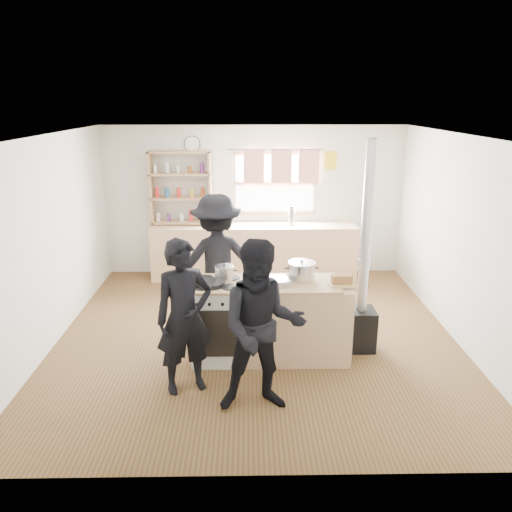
{
  "coord_description": "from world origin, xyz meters",
  "views": [
    {
      "loc": [
        -0.11,
        -5.8,
        2.9
      ],
      "look_at": [
        -0.01,
        -0.1,
        1.1
      ],
      "focal_mm": 35.0,
      "sensor_mm": 36.0,
      "label": 1
    }
  ],
  "objects_px": {
    "thermos": "(291,216)",
    "person_near_right": "(262,328)",
    "person_near_left": "(184,317)",
    "cooking_island": "(270,320)",
    "bread_board": "(342,281)",
    "flue_heater": "(362,299)",
    "person_far": "(217,262)",
    "stockpot_stove": "(225,273)",
    "stockpot_counter": "(302,271)",
    "skillet_greens": "(211,283)",
    "roast_tray": "(273,281)"
  },
  "relations": [
    {
      "from": "flue_heater",
      "to": "person_far",
      "type": "bearing_deg",
      "value": 158.05
    },
    {
      "from": "skillet_greens",
      "to": "person_near_right",
      "type": "xyz_separation_m",
      "value": [
        0.53,
        -0.9,
        -0.11
      ]
    },
    {
      "from": "person_near_right",
      "to": "bread_board",
      "type": "bearing_deg",
      "value": 41.65
    },
    {
      "from": "skillet_greens",
      "to": "person_near_left",
      "type": "distance_m",
      "value": 0.63
    },
    {
      "from": "roast_tray",
      "to": "stockpot_counter",
      "type": "bearing_deg",
      "value": 23.21
    },
    {
      "from": "stockpot_stove",
      "to": "flue_heater",
      "type": "distance_m",
      "value": 1.65
    },
    {
      "from": "flue_heater",
      "to": "thermos",
      "type": "bearing_deg",
      "value": 103.51
    },
    {
      "from": "person_near_right",
      "to": "person_far",
      "type": "relative_size",
      "value": 0.96
    },
    {
      "from": "thermos",
      "to": "roast_tray",
      "type": "bearing_deg",
      "value": -98.83
    },
    {
      "from": "flue_heater",
      "to": "person_near_left",
      "type": "height_order",
      "value": "flue_heater"
    },
    {
      "from": "cooking_island",
      "to": "person_near_left",
      "type": "height_order",
      "value": "person_near_left"
    },
    {
      "from": "person_near_right",
      "to": "person_far",
      "type": "xyz_separation_m",
      "value": [
        -0.53,
        1.89,
        0.03
      ]
    },
    {
      "from": "cooking_island",
      "to": "skillet_greens",
      "type": "relative_size",
      "value": 5.05
    },
    {
      "from": "cooking_island",
      "to": "bread_board",
      "type": "relative_size",
      "value": 6.73
    },
    {
      "from": "skillet_greens",
      "to": "bread_board",
      "type": "relative_size",
      "value": 1.33
    },
    {
      "from": "flue_heater",
      "to": "person_near_left",
      "type": "xyz_separation_m",
      "value": [
        -1.98,
        -0.85,
        0.16
      ]
    },
    {
      "from": "skillet_greens",
      "to": "roast_tray",
      "type": "xyz_separation_m",
      "value": [
        0.69,
        0.04,
        0.01
      ]
    },
    {
      "from": "stockpot_counter",
      "to": "person_near_left",
      "type": "relative_size",
      "value": 0.19
    },
    {
      "from": "cooking_island",
      "to": "flue_heater",
      "type": "relative_size",
      "value": 0.79
    },
    {
      "from": "cooking_island",
      "to": "flue_heater",
      "type": "height_order",
      "value": "flue_heater"
    },
    {
      "from": "thermos",
      "to": "stockpot_counter",
      "type": "distance_m",
      "value": 2.69
    },
    {
      "from": "bread_board",
      "to": "person_near_right",
      "type": "height_order",
      "value": "person_near_right"
    },
    {
      "from": "cooking_island",
      "to": "bread_board",
      "type": "distance_m",
      "value": 0.94
    },
    {
      "from": "person_near_right",
      "to": "person_near_left",
      "type": "bearing_deg",
      "value": 152.72
    },
    {
      "from": "person_near_left",
      "to": "cooking_island",
      "type": "bearing_deg",
      "value": 13.9
    },
    {
      "from": "person_near_left",
      "to": "person_near_right",
      "type": "xyz_separation_m",
      "value": [
        0.77,
        -0.34,
        0.04
      ]
    },
    {
      "from": "person_near_left",
      "to": "skillet_greens",
      "type": "bearing_deg",
      "value": 44.64
    },
    {
      "from": "bread_board",
      "to": "person_near_left",
      "type": "xyz_separation_m",
      "value": [
        -1.68,
        -0.56,
        -0.17
      ]
    },
    {
      "from": "thermos",
      "to": "skillet_greens",
      "type": "bearing_deg",
      "value": -111.44
    },
    {
      "from": "person_near_left",
      "to": "person_far",
      "type": "distance_m",
      "value": 1.57
    },
    {
      "from": "cooking_island",
      "to": "stockpot_counter",
      "type": "xyz_separation_m",
      "value": [
        0.36,
        0.09,
        0.57
      ]
    },
    {
      "from": "person_near_left",
      "to": "bread_board",
      "type": "bearing_deg",
      "value": -4.01
    },
    {
      "from": "stockpot_stove",
      "to": "person_near_right",
      "type": "xyz_separation_m",
      "value": [
        0.4,
        -1.11,
        -0.16
      ]
    },
    {
      "from": "person_near_left",
      "to": "person_near_right",
      "type": "height_order",
      "value": "person_near_right"
    },
    {
      "from": "thermos",
      "to": "skillet_greens",
      "type": "xyz_separation_m",
      "value": [
        -1.12,
        -2.86,
        -0.09
      ]
    },
    {
      "from": "bread_board",
      "to": "flue_heater",
      "type": "xyz_separation_m",
      "value": [
        0.31,
        0.28,
        -0.33
      ]
    },
    {
      "from": "cooking_island",
      "to": "person_near_right",
      "type": "relative_size",
      "value": 1.16
    },
    {
      "from": "thermos",
      "to": "person_near_left",
      "type": "bearing_deg",
      "value": -111.67
    },
    {
      "from": "person_near_right",
      "to": "person_far",
      "type": "height_order",
      "value": "person_far"
    },
    {
      "from": "cooking_island",
      "to": "skillet_greens",
      "type": "distance_m",
      "value": 0.82
    },
    {
      "from": "person_near_right",
      "to": "skillet_greens",
      "type": "bearing_deg",
      "value": 117.2
    },
    {
      "from": "stockpot_stove",
      "to": "person_far",
      "type": "height_order",
      "value": "person_far"
    },
    {
      "from": "thermos",
      "to": "person_near_right",
      "type": "xyz_separation_m",
      "value": [
        -0.59,
        -3.77,
        -0.2
      ]
    },
    {
      "from": "stockpot_counter",
      "to": "flue_heater",
      "type": "xyz_separation_m",
      "value": [
        0.73,
        0.1,
        -0.39
      ]
    },
    {
      "from": "thermos",
      "to": "person_near_left",
      "type": "xyz_separation_m",
      "value": [
        -1.36,
        -3.43,
        -0.24
      ]
    },
    {
      "from": "skillet_greens",
      "to": "person_far",
      "type": "height_order",
      "value": "person_far"
    },
    {
      "from": "cooking_island",
      "to": "person_near_right",
      "type": "height_order",
      "value": "person_near_right"
    },
    {
      "from": "stockpot_stove",
      "to": "person_near_right",
      "type": "bearing_deg",
      "value": -70.35
    },
    {
      "from": "stockpot_stove",
      "to": "stockpot_counter",
      "type": "height_order",
      "value": "stockpot_counter"
    },
    {
      "from": "skillet_greens",
      "to": "person_near_left",
      "type": "height_order",
      "value": "person_near_left"
    }
  ]
}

